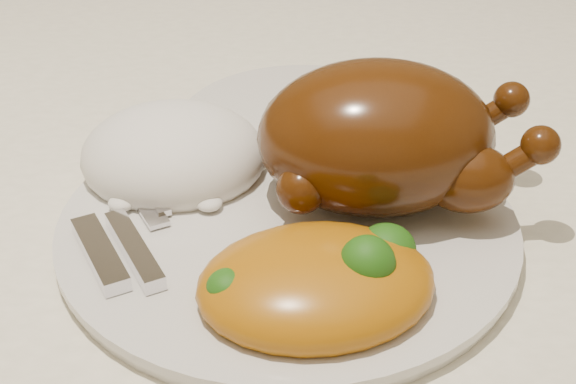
# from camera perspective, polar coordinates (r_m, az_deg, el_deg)

# --- Properties ---
(dining_table) EXTENTS (1.60, 0.90, 0.76)m
(dining_table) POSITION_cam_1_polar(r_m,az_deg,el_deg) (0.67, -7.71, -4.53)
(dining_table) COLOR brown
(dining_table) RESTS_ON floor
(tablecloth) EXTENTS (1.73, 1.03, 0.18)m
(tablecloth) POSITION_cam_1_polar(r_m,az_deg,el_deg) (0.63, -8.20, 0.79)
(tablecloth) COLOR white
(tablecloth) RESTS_ON dining_table
(dinner_plate) EXTENTS (0.30, 0.30, 0.01)m
(dinner_plate) POSITION_cam_1_polar(r_m,az_deg,el_deg) (0.51, -0.00, -2.47)
(dinner_plate) COLOR silver
(dinner_plate) RESTS_ON tablecloth
(side_plate) EXTENTS (0.24, 0.24, 0.01)m
(side_plate) POSITION_cam_1_polar(r_m,az_deg,el_deg) (0.64, 1.23, 5.06)
(side_plate) COLOR silver
(side_plate) RESTS_ON tablecloth
(roast_chicken) EXTENTS (0.19, 0.13, 0.10)m
(roast_chicken) POSITION_cam_1_polar(r_m,az_deg,el_deg) (0.51, 6.77, 3.90)
(roast_chicken) COLOR #4A2507
(roast_chicken) RESTS_ON dinner_plate
(rice_mound) EXTENTS (0.13, 0.12, 0.07)m
(rice_mound) POSITION_cam_1_polar(r_m,az_deg,el_deg) (0.55, -8.14, 2.56)
(rice_mound) COLOR white
(rice_mound) RESTS_ON dinner_plate
(mac_and_cheese) EXTENTS (0.15, 0.13, 0.05)m
(mac_and_cheese) POSITION_cam_1_polar(r_m,az_deg,el_deg) (0.44, 2.75, -6.37)
(mac_and_cheese) COLOR #B5670B
(mac_and_cheese) RESTS_ON dinner_plate
(cutlery) EXTENTS (0.08, 0.17, 0.01)m
(cutlery) POSITION_cam_1_polar(r_m,az_deg,el_deg) (0.50, -11.46, -2.47)
(cutlery) COLOR silver
(cutlery) RESTS_ON dinner_plate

